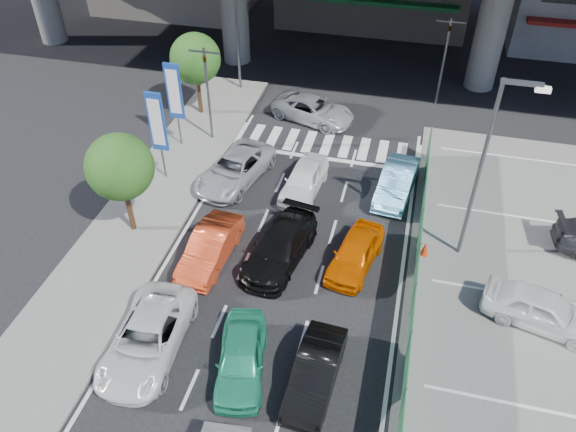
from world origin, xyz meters
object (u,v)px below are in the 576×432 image
(signboard_far, at_px, (174,94))
(wagon_silver_front_left, at_px, (235,169))
(taxi_orange_right, at_px, (355,253))
(street_lamp_right, at_px, (488,159))
(kei_truck_front_right, at_px, (397,182))
(parked_sedan_white, at_px, (542,309))
(traffic_light_right, at_px, (447,41))
(tree_near, at_px, (120,167))
(sedan_white_mid_left, at_px, (147,338))
(street_lamp_left, at_px, (239,13))
(traffic_cone, at_px, (425,249))
(signboard_near, at_px, (157,125))
(tree_far, at_px, (195,59))
(crossing_wagon_silver, at_px, (313,110))
(taxi_teal_mid, at_px, (241,358))
(sedan_black_mid, at_px, (280,247))
(traffic_light_left, at_px, (206,72))
(hatch_black_mid_right, at_px, (315,373))
(sedan_white_front_mid, at_px, (304,180))
(taxi_orange_left, at_px, (210,247))

(signboard_far, xyz_separation_m, wagon_silver_front_left, (3.82, -2.35, -2.38))
(taxi_orange_right, bearing_deg, street_lamp_right, 34.11)
(kei_truck_front_right, relative_size, parked_sedan_white, 1.00)
(traffic_light_right, bearing_deg, tree_near, -129.81)
(street_lamp_right, height_order, sedan_white_mid_left, street_lamp_right)
(street_lamp_left, bearing_deg, traffic_cone, -46.47)
(traffic_cone, bearing_deg, traffic_light_right, 90.42)
(traffic_light_right, xyz_separation_m, signboard_near, (-12.70, -11.01, -0.87))
(signboard_far, distance_m, tree_far, 3.53)
(tree_near, relative_size, crossing_wagon_silver, 1.01)
(street_lamp_left, relative_size, taxi_teal_mid, 2.03)
(taxi_teal_mid, bearing_deg, sedan_black_mid, 79.14)
(traffic_light_left, xyz_separation_m, signboard_near, (-1.00, -4.01, -0.87))
(tree_far, height_order, hatch_black_mid_right, tree_far)
(traffic_light_left, height_order, taxi_teal_mid, traffic_light_left)
(sedan_white_mid_left, relative_size, traffic_cone, 7.36)
(traffic_light_left, distance_m, signboard_near, 4.22)
(sedan_black_mid, xyz_separation_m, sedan_white_front_mid, (-0.08, 4.82, -0.00))
(street_lamp_left, distance_m, tree_far, 4.04)
(traffic_light_right, bearing_deg, street_lamp_right, -82.66)
(street_lamp_left, height_order, signboard_near, street_lamp_left)
(taxi_orange_left, relative_size, sedan_black_mid, 0.88)
(sedan_white_mid_left, height_order, hatch_black_mid_right, sedan_white_mid_left)
(sedan_white_mid_left, height_order, sedan_white_front_mid, sedan_white_mid_left)
(signboard_near, distance_m, crossing_wagon_silver, 9.73)
(street_lamp_right, xyz_separation_m, signboard_far, (-14.77, 4.99, -1.71))
(street_lamp_right, height_order, traffic_cone, street_lamp_right)
(wagon_silver_front_left, bearing_deg, taxi_orange_left, -68.77)
(tree_far, xyz_separation_m, crossing_wagon_silver, (6.50, 0.85, -2.72))
(tree_near, distance_m, wagon_silver_front_left, 6.26)
(signboard_near, xyz_separation_m, signboard_far, (-0.40, 3.00, 0.00))
(sedan_white_front_mid, bearing_deg, traffic_light_left, 155.17)
(taxi_orange_right, distance_m, parked_sedan_white, 7.20)
(signboard_far, distance_m, traffic_cone, 14.56)
(tree_far, height_order, sedan_white_front_mid, tree_far)
(taxi_orange_right, relative_size, wagon_silver_front_left, 0.78)
(signboard_near, distance_m, parked_sedan_white, 18.02)
(traffic_light_right, height_order, tree_far, traffic_light_right)
(tree_far, relative_size, traffic_cone, 7.12)
(sedan_white_mid_left, xyz_separation_m, taxi_orange_right, (6.39, 6.03, -0.03))
(signboard_near, distance_m, traffic_cone, 13.32)
(traffic_light_left, bearing_deg, kei_truck_front_right, -14.14)
(hatch_black_mid_right, bearing_deg, traffic_light_left, 125.44)
(taxi_orange_right, bearing_deg, traffic_light_right, 91.22)
(signboard_near, xyz_separation_m, taxi_teal_mid, (7.07, -9.82, -2.39))
(traffic_light_right, distance_m, crossing_wagon_silver, 8.38)
(taxi_orange_left, bearing_deg, sedan_white_mid_left, -92.73)
(signboard_near, distance_m, tree_near, 4.01)
(traffic_light_right, relative_size, tree_far, 1.08)
(street_lamp_left, bearing_deg, street_lamp_right, -41.63)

